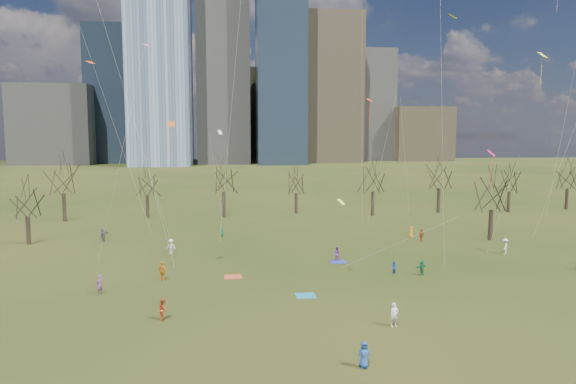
{
  "coord_description": "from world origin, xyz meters",
  "views": [
    {
      "loc": [
        -6.23,
        -41.36,
        12.85
      ],
      "look_at": [
        0.0,
        12.0,
        7.0
      ],
      "focal_mm": 32.0,
      "sensor_mm": 36.0,
      "label": 1
    }
  ],
  "objects": [
    {
      "name": "kites_airborne",
      "position": [
        7.22,
        12.84,
        14.69
      ],
      "size": [
        59.14,
        41.06,
        31.99
      ],
      "color": "#DB5112",
      "rests_on": "ground"
    },
    {
      "name": "person_15",
      "position": [
        23.78,
        10.64,
        0.86
      ],
      "size": [
        1.15,
        1.28,
        1.72
      ],
      "primitive_type": "imported",
      "rotation": [
        0.0,
        0.0,
        4.13
      ],
      "color": "silver",
      "rests_on": "ground"
    },
    {
      "name": "person_12",
      "position": [
        16.71,
        20.48,
        0.76
      ],
      "size": [
        0.52,
        0.76,
        1.51
      ],
      "primitive_type": "imported",
      "rotation": [
        0.0,
        0.0,
        1.52
      ],
      "color": "orange",
      "rests_on": "ground"
    },
    {
      "name": "person_2",
      "position": [
        -10.89,
        -5.71,
        0.76
      ],
      "size": [
        0.68,
        0.82,
        1.52
      ],
      "primitive_type": "imported",
      "rotation": [
        0.0,
        0.0,
        1.72
      ],
      "color": "#B7421A",
      "rests_on": "ground"
    },
    {
      "name": "person_13",
      "position": [
        -7.08,
        22.92,
        0.72
      ],
      "size": [
        0.6,
        0.62,
        1.44
      ],
      "primitive_type": "imported",
      "rotation": [
        0.0,
        0.0,
        2.28
      ],
      "color": "#19733F",
      "rests_on": "ground"
    },
    {
      "name": "person_9",
      "position": [
        -12.61,
        15.07,
        0.82
      ],
      "size": [
        1.2,
        0.92,
        1.64
      ],
      "primitive_type": "imported",
      "rotation": [
        0.0,
        0.0,
        5.95
      ],
      "color": "silver",
      "rests_on": "ground"
    },
    {
      "name": "ground",
      "position": [
        0.0,
        0.0,
        0.0
      ],
      "size": [
        500.0,
        500.0,
        0.0
      ],
      "primitive_type": "plane",
      "color": "black",
      "rests_on": "ground"
    },
    {
      "name": "downtown_skyline",
      "position": [
        -2.43,
        210.64,
        39.01
      ],
      "size": [
        212.5,
        78.0,
        118.0
      ],
      "color": "slate",
      "rests_on": "ground"
    },
    {
      "name": "blanket_crimson",
      "position": [
        -5.92,
        4.85,
        0.01
      ],
      "size": [
        1.6,
        1.5,
        0.03
      ],
      "primitive_type": "cube",
      "color": "#CD4C29",
      "rests_on": "ground"
    },
    {
      "name": "person_4",
      "position": [
        -12.19,
        4.46,
        0.83
      ],
      "size": [
        1.01,
        0.91,
        1.65
      ],
      "primitive_type": "imported",
      "rotation": [
        0.0,
        0.0,
        2.48
      ],
      "color": "orange",
      "rests_on": "ground"
    },
    {
      "name": "person_7",
      "position": [
        -16.81,
        0.89,
        0.8
      ],
      "size": [
        0.61,
        0.69,
        1.6
      ],
      "primitive_type": "imported",
      "rotation": [
        0.0,
        0.0,
        4.24
      ],
      "color": "#844488",
      "rests_on": "ground"
    },
    {
      "name": "bare_tree_row",
      "position": [
        -0.09,
        37.22,
        6.12
      ],
      "size": [
        113.04,
        29.8,
        9.5
      ],
      "color": "black",
      "rests_on": "ground"
    },
    {
      "name": "blanket_navy",
      "position": [
        4.86,
        9.29,
        0.01
      ],
      "size": [
        1.6,
        1.5,
        0.03
      ],
      "primitive_type": "cube",
      "color": "#2333A4",
      "rests_on": "ground"
    },
    {
      "name": "person_14",
      "position": [
        4.8,
        9.74,
        0.76
      ],
      "size": [
        0.84,
        0.72,
        1.51
      ],
      "primitive_type": "imported",
      "rotation": [
        0.0,
        0.0,
        2.92
      ],
      "color": "#8C4C99",
      "rests_on": "ground"
    },
    {
      "name": "person_0",
      "position": [
        1.15,
        -14.68,
        0.76
      ],
      "size": [
        0.77,
        0.53,
        1.51
      ],
      "primitive_type": "imported",
      "rotation": [
        0.0,
        0.0,
        6.22
      ],
      "color": "#224B95",
      "rests_on": "ground"
    },
    {
      "name": "person_11",
      "position": [
        -21.53,
        22.59,
        0.9
      ],
      "size": [
        1.14,
        1.75,
        1.81
      ],
      "primitive_type": "imported",
      "rotation": [
        0.0,
        0.0,
        1.17
      ],
      "color": "#5A5A5E",
      "rests_on": "ground"
    },
    {
      "name": "person_5",
      "position": [
        11.51,
        3.47,
        0.7
      ],
      "size": [
        1.36,
        0.91,
        1.4
      ],
      "primitive_type": "imported",
      "rotation": [
        0.0,
        0.0,
        3.56
      ],
      "color": "#197446",
      "rests_on": "ground"
    },
    {
      "name": "person_8",
      "position": [
        9.07,
        4.11,
        0.6
      ],
      "size": [
        0.66,
        0.72,
        1.2
      ],
      "primitive_type": "imported",
      "rotation": [
        0.0,
        0.0,
        5.15
      ],
      "color": "blue",
      "rests_on": "ground"
    },
    {
      "name": "blanket_teal",
      "position": [
        -0.14,
        -1.5,
        0.01
      ],
      "size": [
        1.6,
        1.5,
        0.03
      ],
      "primitive_type": "cube",
      "color": "teal",
      "rests_on": "ground"
    },
    {
      "name": "person_10",
      "position": [
        17.17,
        18.21,
        0.79
      ],
      "size": [
        0.99,
        0.77,
        1.57
      ],
      "primitive_type": "imported",
      "rotation": [
        0.0,
        0.0,
        0.49
      ],
      "color": "#A83F18",
      "rests_on": "ground"
    },
    {
      "name": "person_1",
      "position": [
        4.82,
        -8.83,
        0.83
      ],
      "size": [
        0.67,
        0.52,
        1.65
      ],
      "primitive_type": "imported",
      "rotation": [
        0.0,
        0.0,
        0.22
      ],
      "color": "white",
      "rests_on": "ground"
    }
  ]
}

